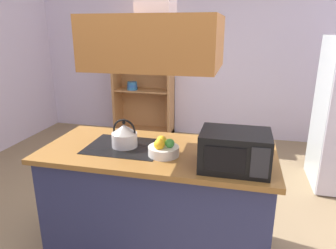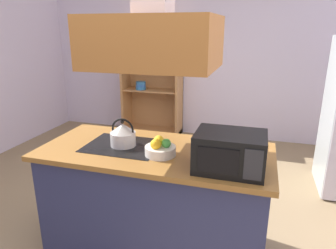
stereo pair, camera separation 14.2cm
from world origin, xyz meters
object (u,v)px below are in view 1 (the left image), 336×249
(kettle, at_px, (124,135))
(cutting_board, at_px, (245,145))
(microwave, at_px, (235,150))
(fruit_bowl, at_px, (163,149))
(dish_cabinet, at_px, (144,85))

(kettle, distance_m, cutting_board, 0.98)
(cutting_board, relative_size, microwave, 0.74)
(microwave, relative_size, fruit_bowl, 1.97)
(dish_cabinet, height_order, fruit_bowl, dish_cabinet)
(cutting_board, xyz_separation_m, microwave, (-0.07, -0.44, 0.12))
(fruit_bowl, bearing_deg, kettle, 164.44)
(kettle, bearing_deg, microwave, -12.75)
(kettle, bearing_deg, cutting_board, 14.47)
(dish_cabinet, height_order, kettle, dish_cabinet)
(microwave, height_order, fruit_bowl, microwave)
(microwave, bearing_deg, dish_cabinet, 118.13)
(kettle, bearing_deg, dish_cabinet, 105.02)
(cutting_board, bearing_deg, kettle, -165.53)
(cutting_board, distance_m, fruit_bowl, 0.69)
(microwave, bearing_deg, fruit_bowl, 169.16)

